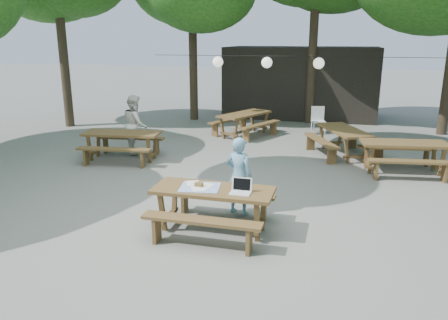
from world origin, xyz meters
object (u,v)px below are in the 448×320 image
at_px(second_person, 135,124).
at_px(plastic_chair, 318,126).
at_px(picnic_table_nw, 123,146).
at_px(woman, 239,176).
at_px(main_picnic_table, 213,209).

xyz_separation_m(second_person, plastic_chair, (4.83, 4.01, -0.56)).
bearing_deg(picnic_table_nw, woman, -43.75).
bearing_deg(second_person, woman, -162.34).
relative_size(woman, second_person, 0.89).
xyz_separation_m(main_picnic_table, second_person, (-3.56, 4.42, 0.43)).
xyz_separation_m(main_picnic_table, picnic_table_nw, (-3.58, 3.66, 0.00)).
xyz_separation_m(picnic_table_nw, plastic_chair, (4.85, 4.77, -0.13)).
xyz_separation_m(picnic_table_nw, woman, (3.83, -2.81, 0.34)).
relative_size(main_picnic_table, woman, 1.38).
relative_size(main_picnic_table, picnic_table_nw, 0.96).
height_order(woman, second_person, second_person).
distance_m(main_picnic_table, second_person, 5.70).
bearing_deg(main_picnic_table, plastic_chair, 81.46).
relative_size(main_picnic_table, second_person, 1.22).
height_order(main_picnic_table, second_person, second_person).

